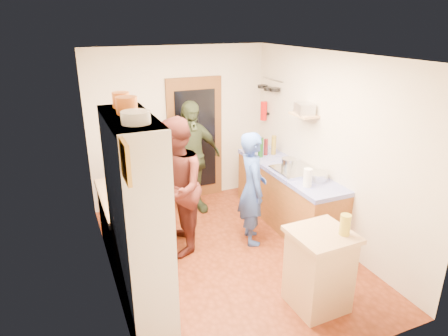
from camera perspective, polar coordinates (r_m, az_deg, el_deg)
floor at (r=5.51m, az=0.62°, el=-12.35°), size 3.00×4.00×0.02m
ceiling at (r=4.64m, az=0.75°, el=15.95°), size 3.00×4.00×0.02m
wall_back at (r=6.73m, az=-6.32°, el=5.95°), size 3.00×0.02×2.60m
wall_front at (r=3.36m, az=14.97°, el=-10.30°), size 3.00×0.02×2.60m
wall_left at (r=4.56m, az=-16.94°, el=-2.03°), size 0.02×4.00×2.60m
wall_right at (r=5.67m, az=14.78°, el=2.61°), size 0.02×4.00×2.60m
door_frame at (r=6.83m, az=-4.13°, el=4.07°), size 0.95×0.06×2.10m
door_glass at (r=6.80m, az=-4.03°, el=3.99°), size 0.70×0.02×1.70m
hutch_body at (r=3.95m, az=-12.10°, el=-8.41°), size 0.40×1.20×2.20m
hutch_top_shelf at (r=3.56m, az=-13.38°, el=6.98°), size 0.40×1.14×0.04m
plate_stack at (r=3.26m, az=-12.51°, el=7.07°), size 0.24×0.24×0.10m
orange_pot_a at (r=3.62m, az=-13.74°, el=8.70°), size 0.19×0.19×0.15m
orange_pot_b at (r=3.90m, az=-14.51°, el=9.41°), size 0.16×0.16×0.14m
left_counter_base at (r=5.37m, az=-13.29°, el=-8.48°), size 0.60×1.40×0.85m
left_counter_top at (r=5.17m, az=-13.70°, el=-4.12°), size 0.64×1.44×0.05m
toaster at (r=4.77m, az=-12.35°, el=-4.68°), size 0.26×0.20×0.17m
kettle at (r=5.05m, az=-14.19°, el=-3.46°), size 0.15×0.15×0.16m
orange_bowl at (r=5.29m, az=-13.19°, el=-2.67°), size 0.24×0.24×0.09m
chopping_board at (r=5.74m, az=-14.67°, el=-1.30°), size 0.35×0.30×0.02m
right_counter_base at (r=6.20m, az=8.97°, el=-4.14°), size 0.60×2.20×0.84m
right_counter_top at (r=6.02m, az=9.20°, el=-0.25°), size 0.62×2.22×0.06m
hob at (r=5.88m, az=10.07°, el=-0.32°), size 0.55×0.58×0.04m
pot_on_hob at (r=5.89m, az=9.24°, el=0.72°), size 0.21×0.21×0.14m
bottle_a at (r=6.38m, az=5.26°, el=2.96°), size 0.08×0.08×0.32m
bottle_b at (r=6.50m, az=6.00°, el=3.00°), size 0.07×0.07×0.27m
bottle_c at (r=6.54m, az=7.12°, el=3.27°), size 0.09×0.09×0.31m
paper_towel at (r=5.35m, az=11.86°, el=-1.36°), size 0.14×0.14×0.25m
mixing_bowl at (r=5.62m, az=13.14°, el=-1.16°), size 0.31×0.31×0.11m
island_base at (r=4.55m, az=13.36°, el=-14.23°), size 0.57×0.57×0.86m
island_top at (r=4.31m, az=13.86°, el=-9.24°), size 0.64×0.64×0.05m
cutting_board at (r=4.31m, az=12.93°, el=-9.00°), size 0.36×0.29×0.02m
oil_jar at (r=4.27m, az=16.92°, el=-7.75°), size 0.11×0.11×0.22m
pan_rail at (r=6.71m, az=6.98°, el=12.43°), size 0.02×0.65×0.02m
pan_hang_a at (r=6.55m, az=7.24°, el=11.07°), size 0.18×0.18×0.05m
pan_hang_b at (r=6.73m, az=6.36°, el=11.18°), size 0.16×0.16×0.05m
pan_hang_c at (r=6.90m, az=5.54°, el=11.53°), size 0.17×0.17×0.05m
wall_shelf at (r=5.84m, az=11.35°, el=7.46°), size 0.26×0.42×0.03m
radio at (r=5.82m, az=11.41°, el=8.33°), size 0.29×0.34×0.15m
ext_bracket at (r=6.98m, az=6.12°, el=7.76°), size 0.06×0.10×0.04m
fire_extinguisher at (r=6.94m, az=5.69°, el=8.12°), size 0.11×0.11×0.32m
picture_frame at (r=2.86m, az=-13.91°, el=0.89°), size 0.03×0.25×0.30m
person_hob at (r=5.47m, az=4.44°, el=-3.03°), size 0.51×0.66×1.60m
person_left at (r=5.26m, az=-6.61°, el=-2.60°), size 0.87×1.03×1.85m
person_back at (r=6.31m, az=-4.75°, el=1.39°), size 1.13×0.61×1.84m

